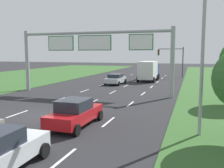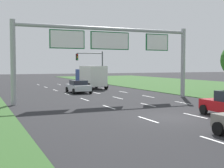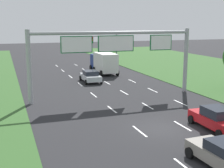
{
  "view_description": "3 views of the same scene",
  "coord_description": "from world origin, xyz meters",
  "px_view_note": "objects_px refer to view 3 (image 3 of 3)",
  "views": [
    {
      "loc": [
        10.24,
        -14.83,
        4.37
      ],
      "look_at": [
        2.32,
        9.89,
        1.2
      ],
      "focal_mm": 40.0,
      "sensor_mm": 36.0,
      "label": 1
    },
    {
      "loc": [
        -11.19,
        -16.2,
        3.28
      ],
      "look_at": [
        0.63,
        10.87,
        1.49
      ],
      "focal_mm": 50.0,
      "sensor_mm": 36.0,
      "label": 2
    },
    {
      "loc": [
        -10.58,
        -19.31,
        7.64
      ],
      "look_at": [
        -0.14,
        10.59,
        1.34
      ],
      "focal_mm": 50.0,
      "sensor_mm": 36.0,
      "label": 3
    }
  ],
  "objects_px": {
    "car_mid_lane": "(223,154)",
    "traffic_light_mast": "(106,44)",
    "car_lead_silver": "(216,119)",
    "car_far_ahead": "(91,76)",
    "sign_gantry": "(115,49)",
    "box_truck": "(104,62)"
  },
  "relations": [
    {
      "from": "car_far_ahead",
      "to": "sign_gantry",
      "type": "bearing_deg",
      "value": -87.63
    },
    {
      "from": "car_mid_lane",
      "to": "traffic_light_mast",
      "type": "height_order",
      "value": "traffic_light_mast"
    },
    {
      "from": "car_lead_silver",
      "to": "car_mid_lane",
      "type": "bearing_deg",
      "value": -123.2
    },
    {
      "from": "car_lead_silver",
      "to": "sign_gantry",
      "type": "height_order",
      "value": "sign_gantry"
    },
    {
      "from": "car_lead_silver",
      "to": "car_mid_lane",
      "type": "height_order",
      "value": "car_lead_silver"
    },
    {
      "from": "car_far_ahead",
      "to": "box_truck",
      "type": "xyz_separation_m",
      "value": [
        3.76,
        6.17,
        0.93
      ]
    },
    {
      "from": "car_mid_lane",
      "to": "sign_gantry",
      "type": "relative_size",
      "value": 0.25
    },
    {
      "from": "car_mid_lane",
      "to": "traffic_light_mast",
      "type": "relative_size",
      "value": 0.76
    },
    {
      "from": "car_mid_lane",
      "to": "box_truck",
      "type": "xyz_separation_m",
      "value": [
        3.53,
        31.89,
        0.95
      ]
    },
    {
      "from": "car_lead_silver",
      "to": "car_far_ahead",
      "type": "bearing_deg",
      "value": 101.17
    },
    {
      "from": "sign_gantry",
      "to": "traffic_light_mast",
      "type": "relative_size",
      "value": 3.08
    },
    {
      "from": "car_lead_silver",
      "to": "box_truck",
      "type": "bearing_deg",
      "value": 90.85
    },
    {
      "from": "car_lead_silver",
      "to": "sign_gantry",
      "type": "bearing_deg",
      "value": 107.66
    },
    {
      "from": "car_mid_lane",
      "to": "sign_gantry",
      "type": "distance_m",
      "value": 17.44
    },
    {
      "from": "car_mid_lane",
      "to": "car_far_ahead",
      "type": "xyz_separation_m",
      "value": [
        -0.23,
        25.72,
        0.02
      ]
    },
    {
      "from": "car_lead_silver",
      "to": "box_truck",
      "type": "xyz_separation_m",
      "value": [
        0.05,
        26.77,
        0.88
      ]
    },
    {
      "from": "car_lead_silver",
      "to": "car_far_ahead",
      "type": "distance_m",
      "value": 20.93
    },
    {
      "from": "car_lead_silver",
      "to": "traffic_light_mast",
      "type": "height_order",
      "value": "traffic_light_mast"
    },
    {
      "from": "car_lead_silver",
      "to": "box_truck",
      "type": "height_order",
      "value": "box_truck"
    },
    {
      "from": "car_mid_lane",
      "to": "box_truck",
      "type": "distance_m",
      "value": 32.1
    },
    {
      "from": "car_lead_silver",
      "to": "sign_gantry",
      "type": "relative_size",
      "value": 0.26
    },
    {
      "from": "car_lead_silver",
      "to": "car_far_ahead",
      "type": "height_order",
      "value": "car_lead_silver"
    }
  ]
}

